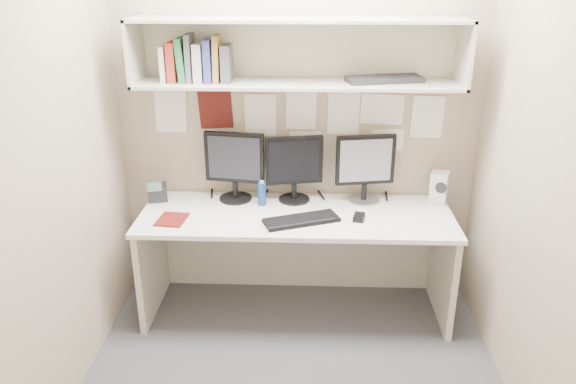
{
  "coord_description": "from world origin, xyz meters",
  "views": [
    {
      "loc": [
        0.08,
        -2.64,
        2.2
      ],
      "look_at": [
        -0.04,
        0.35,
        1.0
      ],
      "focal_mm": 35.0,
      "sensor_mm": 36.0,
      "label": 1
    }
  ],
  "objects_px": {
    "monitor_right": "(365,166)",
    "maroon_notebook": "(172,219)",
    "desk": "(296,263)",
    "monitor_center": "(294,166)",
    "monitor_left": "(235,164)",
    "desk_phone": "(157,192)",
    "speaker": "(439,188)",
    "keyboard": "(301,220)"
  },
  "relations": [
    {
      "from": "monitor_right",
      "to": "monitor_center",
      "type": "bearing_deg",
      "value": 169.76
    },
    {
      "from": "desk",
      "to": "speaker",
      "type": "distance_m",
      "value": 1.07
    },
    {
      "from": "speaker",
      "to": "keyboard",
      "type": "bearing_deg",
      "value": -138.42
    },
    {
      "from": "desk",
      "to": "monitor_center",
      "type": "distance_m",
      "value": 0.65
    },
    {
      "from": "monitor_left",
      "to": "desk_phone",
      "type": "height_order",
      "value": "monitor_left"
    },
    {
      "from": "monitor_left",
      "to": "maroon_notebook",
      "type": "height_order",
      "value": "monitor_left"
    },
    {
      "from": "monitor_right",
      "to": "desk_phone",
      "type": "relative_size",
      "value": 3.02
    },
    {
      "from": "monitor_left",
      "to": "monitor_right",
      "type": "relative_size",
      "value": 1.02
    },
    {
      "from": "speaker",
      "to": "desk_phone",
      "type": "distance_m",
      "value": 1.88
    },
    {
      "from": "desk",
      "to": "monitor_right",
      "type": "xyz_separation_m",
      "value": [
        0.45,
        0.22,
        0.61
      ]
    },
    {
      "from": "monitor_left",
      "to": "maroon_notebook",
      "type": "relative_size",
      "value": 2.26
    },
    {
      "from": "monitor_right",
      "to": "desk_phone",
      "type": "xyz_separation_m",
      "value": [
        -1.39,
        -0.05,
        -0.19
      ]
    },
    {
      "from": "keyboard",
      "to": "desk_phone",
      "type": "relative_size",
      "value": 3.06
    },
    {
      "from": "desk",
      "to": "maroon_notebook",
      "type": "bearing_deg",
      "value": -169.48
    },
    {
      "from": "desk_phone",
      "to": "monitor_center",
      "type": "bearing_deg",
      "value": -11.87
    },
    {
      "from": "monitor_left",
      "to": "keyboard",
      "type": "distance_m",
      "value": 0.62
    },
    {
      "from": "maroon_notebook",
      "to": "keyboard",
      "type": "bearing_deg",
      "value": 6.69
    },
    {
      "from": "monitor_left",
      "to": "desk_phone",
      "type": "relative_size",
      "value": 3.07
    },
    {
      "from": "monitor_center",
      "to": "keyboard",
      "type": "bearing_deg",
      "value": -92.63
    },
    {
      "from": "monitor_center",
      "to": "maroon_notebook",
      "type": "distance_m",
      "value": 0.87
    },
    {
      "from": "desk",
      "to": "desk_phone",
      "type": "distance_m",
      "value": 1.04
    },
    {
      "from": "monitor_right",
      "to": "maroon_notebook",
      "type": "xyz_separation_m",
      "value": [
        -1.22,
        -0.36,
        -0.24
      ]
    },
    {
      "from": "monitor_center",
      "to": "desk_phone",
      "type": "distance_m",
      "value": 0.94
    },
    {
      "from": "monitor_center",
      "to": "desk_phone",
      "type": "relative_size",
      "value": 2.92
    },
    {
      "from": "monitor_center",
      "to": "speaker",
      "type": "height_order",
      "value": "monitor_center"
    },
    {
      "from": "monitor_left",
      "to": "monitor_right",
      "type": "distance_m",
      "value": 0.87
    },
    {
      "from": "monitor_center",
      "to": "desk_phone",
      "type": "xyz_separation_m",
      "value": [
        -0.92,
        -0.05,
        -0.18
      ]
    },
    {
      "from": "monitor_right",
      "to": "maroon_notebook",
      "type": "bearing_deg",
      "value": -173.67
    },
    {
      "from": "speaker",
      "to": "maroon_notebook",
      "type": "height_order",
      "value": "speaker"
    },
    {
      "from": "keyboard",
      "to": "monitor_right",
      "type": "bearing_deg",
      "value": 18.81
    },
    {
      "from": "keyboard",
      "to": "speaker",
      "type": "xyz_separation_m",
      "value": [
        0.91,
        0.34,
        0.1
      ]
    },
    {
      "from": "speaker",
      "to": "desk_phone",
      "type": "height_order",
      "value": "speaker"
    },
    {
      "from": "desk",
      "to": "monitor_center",
      "type": "height_order",
      "value": "monitor_center"
    },
    {
      "from": "monitor_center",
      "to": "maroon_notebook",
      "type": "bearing_deg",
      "value": -165.7
    },
    {
      "from": "desk",
      "to": "keyboard",
      "type": "bearing_deg",
      "value": -75.53
    },
    {
      "from": "speaker",
      "to": "desk",
      "type": "bearing_deg",
      "value": -146.58
    },
    {
      "from": "desk",
      "to": "keyboard",
      "type": "relative_size",
      "value": 4.3
    },
    {
      "from": "maroon_notebook",
      "to": "desk_phone",
      "type": "height_order",
      "value": "desk_phone"
    },
    {
      "from": "monitor_right",
      "to": "monitor_left",
      "type": "bearing_deg",
      "value": 169.77
    },
    {
      "from": "desk",
      "to": "maroon_notebook",
      "type": "relative_size",
      "value": 9.71
    },
    {
      "from": "monitor_left",
      "to": "keyboard",
      "type": "xyz_separation_m",
      "value": [
        0.45,
        -0.35,
        -0.24
      ]
    },
    {
      "from": "maroon_notebook",
      "to": "desk_phone",
      "type": "relative_size",
      "value": 1.36
    }
  ]
}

